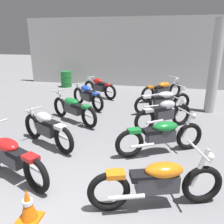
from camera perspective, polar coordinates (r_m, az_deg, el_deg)
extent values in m
plane|color=gray|center=(3.78, -13.79, -25.54)|extent=(60.00, 60.00, 0.00)
cube|color=#BCBAB7|center=(12.67, 6.83, 14.51)|extent=(12.80, 0.24, 3.60)
cylinder|color=#BCBAB7|center=(8.71, 24.24, 10.14)|extent=(0.36, 0.36, 3.20)
torus|color=black|center=(4.26, -18.42, -14.66)|extent=(0.66, 0.37, 0.67)
cube|color=#38383D|center=(4.79, -23.83, -10.15)|extent=(0.70, 0.49, 0.28)
ellipsoid|color=red|center=(4.77, -24.77, -7.41)|extent=(0.68, 0.54, 0.22)
cube|color=black|center=(4.55, -22.65, -9.51)|extent=(0.46, 0.38, 0.10)
cube|color=red|center=(4.19, -19.64, -10.66)|extent=(0.34, 0.30, 0.08)
cylinder|color=silver|center=(4.51, -18.91, -13.04)|extent=(0.53, 0.29, 0.07)
torus|color=black|center=(6.40, -19.12, -3.44)|extent=(0.64, 0.41, 0.67)
torus|color=black|center=(5.38, -11.93, -6.90)|extent=(0.64, 0.41, 0.67)
cylinder|color=silver|center=(6.24, -18.99, -1.40)|extent=(0.25, 0.17, 0.56)
cube|color=#38383D|center=(5.84, -15.93, -4.13)|extent=(0.62, 0.48, 0.28)
ellipsoid|color=white|center=(5.82, -16.72, -1.32)|extent=(0.59, 0.49, 0.26)
cube|color=black|center=(5.59, -14.84, -2.81)|extent=(0.47, 0.40, 0.10)
cube|color=white|center=(5.34, -12.80, -3.67)|extent=(0.34, 0.31, 0.08)
cylinder|color=silver|center=(6.12, -18.94, 0.77)|extent=(0.26, 0.44, 0.04)
sphere|color=white|center=(6.32, -19.77, 0.08)|extent=(0.14, 0.14, 0.14)
cylinder|color=silver|center=(5.65, -12.44, -5.94)|extent=(0.52, 0.32, 0.07)
torus|color=black|center=(7.92, -12.80, 1.23)|extent=(0.63, 0.44, 0.67)
torus|color=black|center=(6.76, -5.76, -1.32)|extent=(0.63, 0.44, 0.67)
cylinder|color=silver|center=(7.77, -12.63, 3.30)|extent=(0.27, 0.20, 0.66)
cube|color=#38383D|center=(7.29, -9.60, 0.80)|extent=(0.69, 0.55, 0.28)
ellipsoid|color=#197F33|center=(7.31, -10.16, 2.61)|extent=(0.68, 0.58, 0.22)
cube|color=black|center=(7.08, -8.59, 1.51)|extent=(0.47, 0.41, 0.10)
cube|color=#197F33|center=(6.74, -6.39, 1.28)|extent=(0.34, 0.32, 0.08)
cylinder|color=silver|center=(7.65, -12.54, 5.46)|extent=(0.38, 0.60, 0.04)
sphere|color=white|center=(7.84, -13.30, 4.81)|extent=(0.14, 0.14, 0.14)
cylinder|color=silver|center=(7.03, -6.26, -0.75)|extent=(0.51, 0.35, 0.07)
torus|color=black|center=(9.31, -8.35, 4.02)|extent=(0.60, 0.50, 0.67)
torus|color=black|center=(8.26, -3.63, 2.36)|extent=(0.60, 0.50, 0.67)
cylinder|color=silver|center=(9.19, -8.16, 5.50)|extent=(0.23, 0.20, 0.56)
cube|color=#38383D|center=(8.75, -6.15, 3.87)|extent=(0.60, 0.54, 0.28)
ellipsoid|color=blue|center=(8.77, -6.58, 5.77)|extent=(0.58, 0.54, 0.26)
cube|color=black|center=(8.53, -5.37, 4.90)|extent=(0.46, 0.43, 0.10)
cube|color=blue|center=(8.26, -4.08, 4.50)|extent=(0.34, 0.33, 0.08)
cylinder|color=silver|center=(9.08, -8.03, 7.04)|extent=(0.32, 0.40, 0.04)
sphere|color=white|center=(9.28, -8.66, 6.48)|extent=(0.14, 0.14, 0.14)
cylinder|color=silver|center=(8.54, -3.91, 2.73)|extent=(0.48, 0.39, 0.07)
torus|color=black|center=(10.75, -5.62, 6.02)|extent=(0.64, 0.42, 0.67)
torus|color=black|center=(9.85, -0.49, 4.98)|extent=(0.64, 0.42, 0.67)
cylinder|color=silver|center=(10.64, -5.37, 7.33)|extent=(0.25, 0.18, 0.56)
cube|color=#38383D|center=(10.27, -3.17, 6.08)|extent=(0.62, 0.49, 0.28)
ellipsoid|color=red|center=(10.28, -3.60, 7.68)|extent=(0.59, 0.50, 0.26)
cube|color=black|center=(10.08, -2.30, 7.02)|extent=(0.47, 0.41, 0.10)
cube|color=red|center=(9.85, -0.92, 6.77)|extent=(0.34, 0.31, 0.08)
cylinder|color=silver|center=(10.55, -5.18, 8.68)|extent=(0.27, 0.44, 0.04)
sphere|color=white|center=(10.72, -5.90, 8.15)|extent=(0.14, 0.14, 0.14)
cylinder|color=silver|center=(10.11, -1.03, 5.21)|extent=(0.51, 0.33, 0.07)
torus|color=black|center=(4.10, 21.53, -16.50)|extent=(0.67, 0.33, 0.67)
torus|color=black|center=(3.69, -0.79, -19.24)|extent=(0.67, 0.33, 0.67)
cylinder|color=silver|center=(3.90, 21.00, -12.92)|extent=(0.28, 0.16, 0.66)
cube|color=#38383D|center=(3.77, 11.14, -16.89)|extent=(0.70, 0.45, 0.28)
ellipsoid|color=orange|center=(3.68, 12.88, -13.88)|extent=(0.67, 0.50, 0.22)
cube|color=black|center=(3.64, 7.84, -15.48)|extent=(0.46, 0.36, 0.10)
cube|color=orange|center=(3.53, 0.86, -15.26)|extent=(0.33, 0.28, 0.08)
cylinder|color=silver|center=(3.73, 20.71, -8.94)|extent=(0.26, 0.65, 0.04)
sphere|color=white|center=(3.87, 23.19, -10.20)|extent=(0.14, 0.14, 0.14)
cylinder|color=silver|center=(3.63, 3.62, -20.42)|extent=(0.54, 0.25, 0.07)
torus|color=black|center=(5.77, 18.65, -5.76)|extent=(0.64, 0.41, 0.67)
torus|color=black|center=(5.13, 4.38, -7.87)|extent=(0.64, 0.41, 0.67)
cylinder|color=silver|center=(5.61, 18.28, -2.97)|extent=(0.27, 0.19, 0.66)
cube|color=#38383D|center=(5.36, 12.02, -5.83)|extent=(0.70, 0.52, 0.28)
ellipsoid|color=#197F33|center=(5.32, 13.14, -3.53)|extent=(0.68, 0.57, 0.22)
cube|color=black|center=(5.22, 9.96, -4.73)|extent=(0.47, 0.40, 0.10)
cube|color=#197F33|center=(5.03, 5.54, -4.65)|extent=(0.34, 0.31, 0.08)
cylinder|color=silver|center=(5.48, 18.08, -0.01)|extent=(0.35, 0.62, 0.04)
sphere|color=white|center=(5.63, 19.67, -1.00)|extent=(0.14, 0.14, 0.14)
cylinder|color=silver|center=(5.11, 7.54, -8.32)|extent=(0.52, 0.32, 0.07)
torus|color=black|center=(7.27, 16.85, -0.64)|extent=(0.60, 0.49, 0.67)
torus|color=black|center=(6.51, 8.15, -2.20)|extent=(0.60, 0.49, 0.67)
cylinder|color=silver|center=(7.14, 16.55, 1.25)|extent=(0.24, 0.20, 0.56)
cube|color=#38383D|center=(6.84, 12.80, -0.59)|extent=(0.60, 0.54, 0.28)
ellipsoid|color=#B7B7BC|center=(6.81, 13.64, 1.75)|extent=(0.58, 0.54, 0.26)
cube|color=black|center=(6.65, 11.40, 0.78)|extent=(0.46, 0.43, 0.10)
cube|color=#B7B7BC|center=(6.47, 9.02, 0.43)|extent=(0.34, 0.33, 0.08)
cylinder|color=silver|center=(7.03, 16.37, 3.22)|extent=(0.32, 0.40, 0.04)
sphere|color=white|center=(7.19, 17.50, 2.44)|extent=(0.14, 0.14, 0.14)
cylinder|color=silver|center=(6.55, 10.60, -2.39)|extent=(0.48, 0.39, 0.07)
torus|color=black|center=(8.69, 16.87, 2.40)|extent=(0.64, 0.42, 0.67)
torus|color=black|center=(7.99, 7.79, 1.66)|extent=(0.64, 0.42, 0.67)
cylinder|color=silver|center=(8.57, 16.61, 4.36)|extent=(0.27, 0.19, 0.66)
cube|color=#38383D|center=(8.29, 12.57, 2.72)|extent=(0.69, 0.53, 0.28)
ellipsoid|color=white|center=(8.28, 13.28, 4.23)|extent=(0.68, 0.57, 0.22)
cube|color=black|center=(8.15, 11.28, 3.56)|extent=(0.47, 0.40, 0.10)
cube|color=white|center=(7.95, 8.54, 3.79)|extent=(0.34, 0.31, 0.08)
cylinder|color=silver|center=(8.48, 16.45, 6.37)|extent=(0.36, 0.61, 0.04)
sphere|color=white|center=(8.61, 17.51, 5.63)|extent=(0.14, 0.14, 0.14)
cylinder|color=silver|center=(7.98, 9.80, 1.41)|extent=(0.51, 0.33, 0.07)
torus|color=black|center=(10.53, 15.35, 5.20)|extent=(0.57, 0.54, 0.67)
torus|color=black|center=(9.55, 8.92, 4.34)|extent=(0.57, 0.54, 0.67)
cylinder|color=silver|center=(10.42, 15.18, 6.82)|extent=(0.25, 0.24, 0.66)
cube|color=#38383D|center=(10.00, 12.33, 5.36)|extent=(0.65, 0.62, 0.28)
ellipsoid|color=orange|center=(10.02, 12.84, 6.64)|extent=(0.66, 0.64, 0.22)
cube|color=black|center=(9.83, 11.42, 6.03)|extent=(0.46, 0.45, 0.10)
cube|color=orange|center=(9.54, 9.48, 6.15)|extent=(0.34, 0.34, 0.08)
cylinder|color=silver|center=(10.32, 15.08, 8.49)|extent=(0.49, 0.52, 0.04)
sphere|color=white|center=(10.48, 15.81, 7.90)|extent=(0.14, 0.14, 0.14)
cylinder|color=silver|center=(9.61, 10.57, 4.22)|extent=(0.45, 0.42, 0.07)
cylinder|color=#1E722D|center=(12.70, -11.35, 8.04)|extent=(0.56, 0.56, 0.85)
torus|color=#1E722D|center=(12.67, -11.40, 8.80)|extent=(0.59, 0.59, 0.03)
torus|color=#1E722D|center=(12.73, -11.30, 7.29)|extent=(0.59, 0.59, 0.03)
cube|color=orange|center=(3.93, -19.81, -23.74)|extent=(0.32, 0.32, 0.04)
cone|color=orange|center=(3.76, -20.27, -20.65)|extent=(0.24, 0.24, 0.50)
cylinder|color=white|center=(3.75, -20.32, -20.35)|extent=(0.15, 0.15, 0.06)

